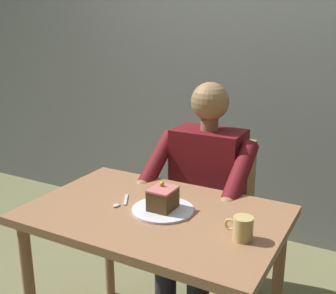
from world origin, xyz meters
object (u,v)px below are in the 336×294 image
object	(u,v)px
chair	(214,210)
coffee_cup	(242,228)
dining_table	(155,232)
seated_person	(202,197)
dessert_spoon	(121,203)
cake_slice	(163,198)

from	to	relation	value
chair	coffee_cup	size ratio (longest dim) A/B	8.22
chair	dining_table	bearing A→B (deg)	90.00
seated_person	dessert_spoon	size ratio (longest dim) A/B	8.71
dining_table	dessert_spoon	distance (m)	0.19
chair	coffee_cup	xyz separation A→B (m)	(-0.39, 0.70, 0.31)
chair	cake_slice	bearing A→B (deg)	92.63
seated_person	coffee_cup	bearing A→B (deg)	126.48
coffee_cup	chair	bearing A→B (deg)	-60.86
coffee_cup	dessert_spoon	world-z (taller)	coffee_cup
chair	cake_slice	xyz separation A→B (m)	(-0.03, 0.63, 0.32)
cake_slice	dessert_spoon	world-z (taller)	cake_slice
dining_table	cake_slice	size ratio (longest dim) A/B	8.99
cake_slice	coffee_cup	world-z (taller)	cake_slice
seated_person	coffee_cup	size ratio (longest dim) A/B	11.27
dining_table	coffee_cup	world-z (taller)	coffee_cup
cake_slice	coffee_cup	distance (m)	0.37
dining_table	coffee_cup	xyz separation A→B (m)	(-0.39, 0.05, 0.14)
dining_table	chair	world-z (taller)	chair
chair	dessert_spoon	world-z (taller)	chair
chair	coffee_cup	distance (m)	0.86
dining_table	coffee_cup	bearing A→B (deg)	172.34
chair	cake_slice	distance (m)	0.71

